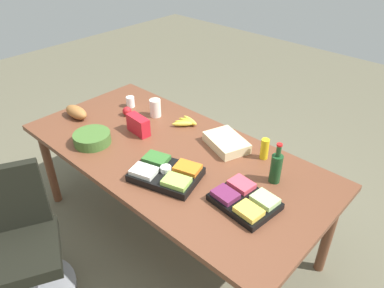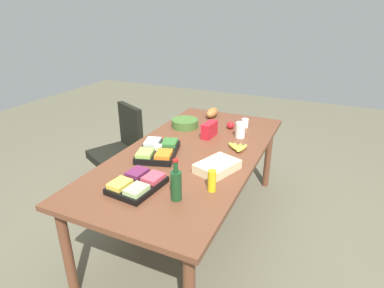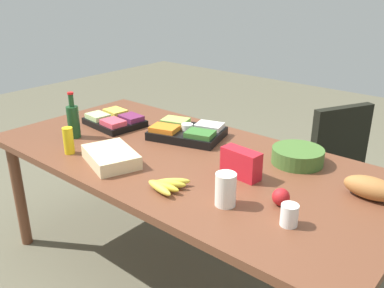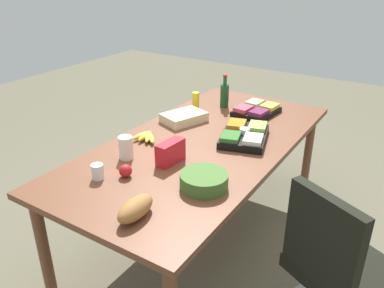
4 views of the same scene
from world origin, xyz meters
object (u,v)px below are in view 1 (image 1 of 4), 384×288
at_px(apple_red, 127,111).
at_px(veggie_tray, 166,173).
at_px(sheet_cake, 226,142).
at_px(banana_bunch, 186,122).
at_px(conference_table, 172,160).
at_px(chip_bag_red, 138,125).
at_px(fruit_platter, 245,200).
at_px(salad_bowl, 92,138).
at_px(bread_loaf, 76,112).
at_px(mayo_jar, 155,108).
at_px(mustard_bottle, 265,149).
at_px(wine_bottle, 276,167).
at_px(office_chair, 23,253).
at_px(paper_cup, 130,102).

relative_size(apple_red, veggie_tray, 0.16).
xyz_separation_m(sheet_cake, banana_bunch, (0.42, -0.03, -0.01)).
bearing_deg(conference_table, chip_bag_red, -1.44).
bearing_deg(veggie_tray, banana_bunch, -57.44).
bearing_deg(chip_bag_red, veggie_tray, 156.65).
bearing_deg(fruit_platter, conference_table, -7.41).
xyz_separation_m(fruit_platter, salad_bowl, (1.20, 0.22, 0.01)).
xyz_separation_m(bread_loaf, salad_bowl, (-0.42, 0.13, -0.01)).
relative_size(veggie_tray, bread_loaf, 2.03).
bearing_deg(banana_bunch, mayo_jar, 13.07).
distance_m(fruit_platter, apple_red, 1.37).
xyz_separation_m(apple_red, chip_bag_red, (-0.28, 0.12, 0.03)).
bearing_deg(mayo_jar, fruit_platter, 162.48).
distance_m(conference_table, mustard_bottle, 0.66).
bearing_deg(banana_bunch, chip_bag_red, 61.36).
bearing_deg(salad_bowl, apple_red, -71.67).
xyz_separation_m(mustard_bottle, veggie_tray, (0.34, 0.61, -0.04)).
height_order(wine_bottle, salad_bowl, wine_bottle).
distance_m(fruit_platter, chip_bag_red, 1.07).
bearing_deg(veggie_tray, fruit_platter, -165.05).
height_order(office_chair, banana_bunch, office_chair).
bearing_deg(apple_red, veggie_tray, 157.02).
bearing_deg(office_chair, fruit_platter, -137.26).
bearing_deg(veggie_tray, office_chair, 57.58).
bearing_deg(fruit_platter, salad_bowl, 10.53).
distance_m(veggie_tray, bread_loaf, 1.11).
distance_m(fruit_platter, bread_loaf, 1.63).
xyz_separation_m(conference_table, mustard_bottle, (-0.52, -0.38, 0.15)).
distance_m(apple_red, banana_bunch, 0.52).
height_order(sheet_cake, wine_bottle, wine_bottle).
relative_size(mustard_bottle, salad_bowl, 0.56).
bearing_deg(salad_bowl, chip_bag_red, -113.23).
bearing_deg(office_chair, mustard_bottle, -120.98).
xyz_separation_m(mustard_bottle, apple_red, (1.17, 0.25, -0.04)).
relative_size(fruit_platter, bread_loaf, 1.61).
relative_size(fruit_platter, apple_red, 5.07).
bearing_deg(paper_cup, mustard_bottle, -173.92).
relative_size(wine_bottle, banana_bunch, 1.50).
bearing_deg(sheet_cake, mayo_jar, 2.96).
bearing_deg(paper_cup, banana_bunch, -169.98).
bearing_deg(apple_red, wine_bottle, -176.35).
bearing_deg(sheet_cake, paper_cup, 4.07).
bearing_deg(chip_bag_red, fruit_platter, 174.65).
xyz_separation_m(veggie_tray, sheet_cake, (-0.06, -0.54, -0.00)).
relative_size(mustard_bottle, paper_cup, 1.67).
height_order(chip_bag_red, sheet_cake, chip_bag_red).
height_order(veggie_tray, mayo_jar, mayo_jar).
distance_m(fruit_platter, wine_bottle, 0.31).
height_order(apple_red, wine_bottle, wine_bottle).
bearing_deg(veggie_tray, salad_bowl, 7.13).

